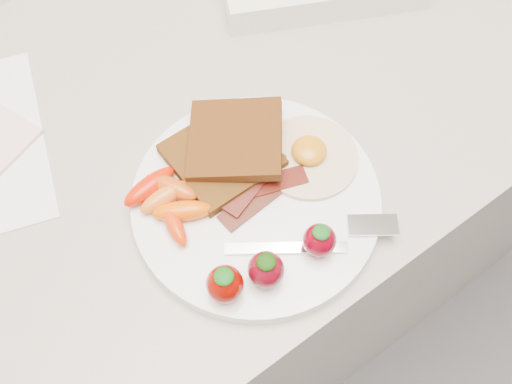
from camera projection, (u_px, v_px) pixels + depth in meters
counter at (204, 260)px, 1.08m from camera, size 2.00×0.60×0.90m
plate at (256, 200)px, 0.62m from camera, size 0.27×0.27×0.02m
toast_lower at (222, 156)px, 0.63m from camera, size 0.11×0.11×0.01m
toast_upper at (235, 139)px, 0.62m from camera, size 0.14×0.14×0.02m
fried_egg at (309, 155)px, 0.63m from camera, size 0.14×0.14×0.02m
bacon_strips at (259, 189)px, 0.61m from camera, size 0.11×0.06×0.01m
baby_carrots at (168, 199)px, 0.60m from camera, size 0.08×0.10×0.02m
strawberries at (267, 266)px, 0.55m from camera, size 0.14×0.05×0.04m
fork at (326, 237)px, 0.59m from camera, size 0.17×0.10×0.00m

